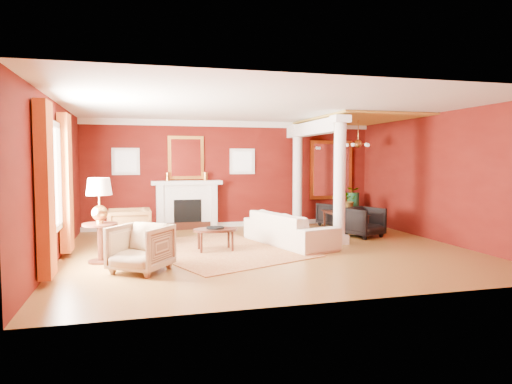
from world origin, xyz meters
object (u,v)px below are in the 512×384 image
object	(u,v)px
sofa	(289,223)
armchair_leopard	(129,226)
armchair_stripe	(141,246)
dining_table	(347,216)
side_table	(99,206)
coffee_table	(215,231)

from	to	relation	value
sofa	armchair_leopard	size ratio (longest dim) A/B	2.68
armchair_stripe	dining_table	world-z (taller)	armchair_stripe
armchair_stripe	armchair_leopard	bearing A→B (deg)	130.23
armchair_stripe	side_table	xyz separation A→B (m)	(-0.69, 0.88, 0.59)
armchair_leopard	coffee_table	distance (m)	1.93
armchair_stripe	sofa	bearing A→B (deg)	63.13
sofa	dining_table	xyz separation A→B (m)	(2.02, 1.36, -0.08)
sofa	dining_table	size ratio (longest dim) A/B	1.71
armchair_leopard	coffee_table	xyz separation A→B (m)	(1.69, -0.94, -0.04)
sofa	side_table	world-z (taller)	side_table
coffee_table	armchair_stripe	bearing A→B (deg)	-136.41
sofa	side_table	xyz separation A→B (m)	(-3.84, -0.81, 0.56)
coffee_table	dining_table	world-z (taller)	dining_table
armchair_leopard	dining_table	distance (m)	5.43
coffee_table	side_table	size ratio (longest dim) A/B	0.59
armchair_stripe	coffee_table	xyz separation A→B (m)	(1.47, 1.40, -0.02)
dining_table	side_table	bearing A→B (deg)	110.57
armchair_leopard	dining_table	bearing A→B (deg)	96.14
coffee_table	dining_table	distance (m)	4.04
armchair_stripe	side_table	bearing A→B (deg)	163.24
armchair_stripe	dining_table	distance (m)	6.00
armchair_leopard	coffee_table	world-z (taller)	armchair_leopard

